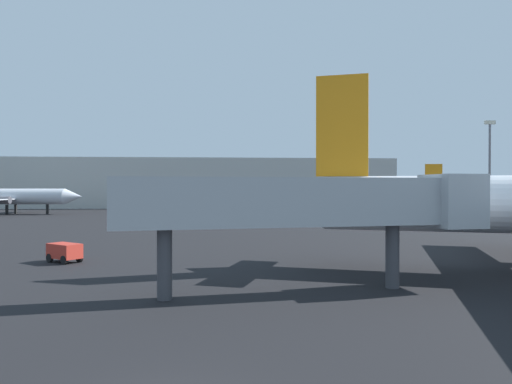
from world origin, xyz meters
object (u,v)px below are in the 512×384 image
jet_bridge (324,204)px  light_mast_right (490,160)px  airplane_distant (507,201)px  airplane_far_left (15,197)px  baggage_cart (65,251)px

jet_bridge → light_mast_right: bearing=46.3°
light_mast_right → jet_bridge: bearing=-125.3°
light_mast_right → airplane_distant: bearing=-117.0°
airplane_far_left → light_mast_right: (98.71, 4.64, 7.77)m
airplane_far_left → jet_bridge: airplane_far_left is taller
airplane_far_left → baggage_cart: 67.54m
baggage_cart → airplane_distant: bearing=71.0°
jet_bridge → baggage_cart: jet_bridge is taller
airplane_far_left → baggage_cart: size_ratio=9.70×
baggage_cart → airplane_far_left: bearing=154.0°
baggage_cart → jet_bridge: bearing=5.6°
baggage_cart → light_mast_right: light_mast_right is taller
airplane_distant → light_mast_right: size_ratio=1.48×
airplane_distant → baggage_cart: bearing=-133.9°
jet_bridge → airplane_distant: bearing=41.3°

